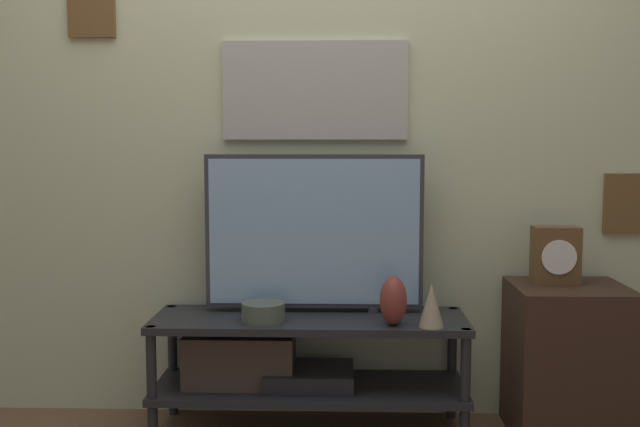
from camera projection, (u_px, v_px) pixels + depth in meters
wall_back at (313, 103)px, 3.21m from camera, size 6.40×0.08×2.70m
media_console at (286, 359)px, 3.06m from camera, size 1.27×0.42×0.48m
television at (314, 232)px, 3.09m from camera, size 0.90×0.05×0.66m
vase_wide_bowl at (263, 312)px, 2.96m from camera, size 0.17×0.17×0.08m
vase_slim_bronze at (431, 305)px, 2.87m from camera, size 0.10×0.10×0.17m
vase_urn_stoneware at (393, 301)px, 2.90m from camera, size 0.11×0.14×0.19m
side_table at (568, 361)px, 3.02m from camera, size 0.45×0.42×0.62m
mantel_clock at (556, 255)px, 3.02m from camera, size 0.18×0.11×0.23m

